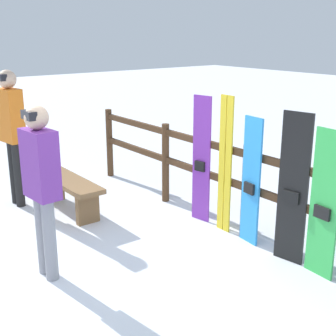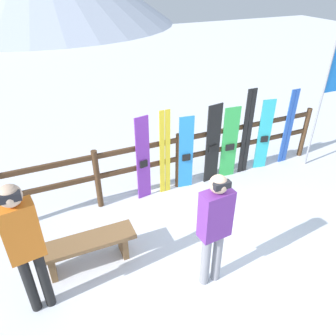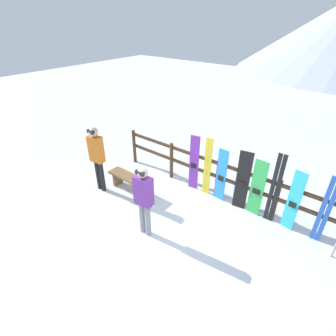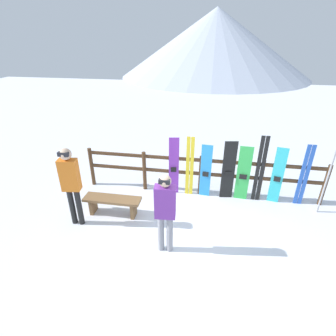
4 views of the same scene
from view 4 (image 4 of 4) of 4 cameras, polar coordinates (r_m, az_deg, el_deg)
The scene contains 14 objects.
ground_plane at distance 5.65m, azimuth 5.74°, elevation -15.08°, with size 40.00×40.00×0.00m, color white.
mountain_backdrop at distance 27.96m, azimuth 10.25°, elevation 25.20°, with size 18.00×18.00×6.00m.
fence at distance 6.72m, azimuth 7.17°, elevation -0.79°, with size 6.04×0.10×1.09m.
bench at distance 6.21m, azimuth -11.99°, elevation -7.31°, with size 1.31×0.36×0.45m.
person_purple at distance 4.77m, azimuth -0.62°, elevation -8.79°, with size 0.39×0.24×1.66m.
person_orange at distance 5.76m, azimuth -20.44°, elevation -2.63°, with size 0.40×0.25×1.81m.
snowboard_purple at distance 6.67m, azimuth 1.27°, elevation 0.32°, with size 0.25×0.09×1.56m.
ski_pair_yellow at distance 6.62m, azimuth 4.75°, elevation 0.28°, with size 0.19×0.02×1.60m.
snowboard_blue at distance 6.64m, azimuth 8.21°, elevation -0.73°, with size 0.27×0.08×1.42m.
snowboard_black_stripe at distance 6.63m, azimuth 13.01°, elevation -0.60°, with size 0.32×0.09×1.55m.
snowboard_green at distance 6.70m, azimuth 16.08°, elevation -1.24°, with size 0.32×0.07×1.44m.
ski_pair_black at distance 6.69m, azimuth 19.39°, elevation -0.35°, with size 0.19×0.02×1.73m.
snowboard_cyan at distance 6.84m, azimuth 22.72°, elevation -1.64°, with size 0.27×0.09×1.46m.
ski_pair_blue at distance 6.99m, azimuth 27.51°, elevation -1.50°, with size 0.20×0.02×1.58m.
Camera 4 is at (0.15, -4.19, 3.79)m, focal length 28.00 mm.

